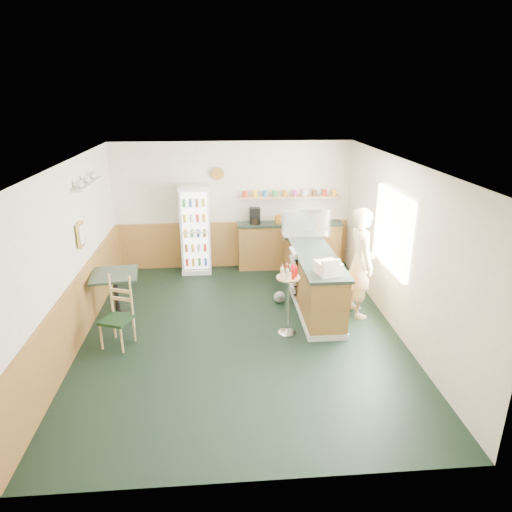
{
  "coord_description": "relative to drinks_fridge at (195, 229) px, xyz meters",
  "views": [
    {
      "loc": [
        -0.27,
        -6.49,
        3.67
      ],
      "look_at": [
        0.3,
        0.6,
        1.08
      ],
      "focal_mm": 32.0,
      "sensor_mm": 36.0,
      "label": 1
    }
  ],
  "objects": [
    {
      "name": "dog_doorstop",
      "position": [
        1.57,
        -1.72,
        -0.81
      ],
      "size": [
        0.21,
        0.27,
        0.25
      ],
      "rotation": [
        0.0,
        0.0,
        -0.39
      ],
      "color": "gray",
      "rests_on": "ground"
    },
    {
      "name": "back_counter",
      "position": [
        1.99,
        0.06,
        -0.38
      ],
      "size": [
        2.24,
        0.42,
        1.69
      ],
      "color": "olive",
      "rests_on": "ground"
    },
    {
      "name": "service_counter",
      "position": [
        2.15,
        -1.67,
        -0.47
      ],
      "size": [
        0.68,
        3.01,
        1.01
      ],
      "color": "olive",
      "rests_on": "ground"
    },
    {
      "name": "drinks_fridge",
      "position": [
        0.0,
        0.0,
        0.0
      ],
      "size": [
        0.61,
        0.53,
        1.86
      ],
      "color": "silver",
      "rests_on": "ground"
    },
    {
      "name": "shopkeeper",
      "position": [
        2.85,
        -2.26,
        0.02
      ],
      "size": [
        0.49,
        0.66,
        1.89
      ],
      "primitive_type": "imported",
      "rotation": [
        0.0,
        0.0,
        1.64
      ],
      "color": "tan",
      "rests_on": "ground"
    },
    {
      "name": "cash_register",
      "position": [
        2.15,
        -2.85,
        0.18
      ],
      "size": [
        0.41,
        0.43,
        0.19
      ],
      "primitive_type": "cube",
      "rotation": [
        0.0,
        0.0,
        0.25
      ],
      "color": "#EEE4C5",
      "rests_on": "service_counter"
    },
    {
      "name": "newspaper_rack",
      "position": [
        1.79,
        -1.76,
        -0.29
      ],
      "size": [
        0.09,
        0.4,
        0.81
      ],
      "color": "black",
      "rests_on": "ground"
    },
    {
      "name": "room_envelope",
      "position": [
        0.57,
        -2.01,
        0.6
      ],
      "size": [
        5.04,
        6.02,
        2.72
      ],
      "color": "beige",
      "rests_on": "ground"
    },
    {
      "name": "ground",
      "position": [
        0.8,
        -2.74,
        -0.93
      ],
      "size": [
        6.0,
        6.0,
        0.0
      ],
      "primitive_type": "plane",
      "color": "black",
      "rests_on": "ground"
    },
    {
      "name": "condiment_stand",
      "position": [
        1.54,
        -2.85,
        -0.18
      ],
      "size": [
        0.37,
        0.37,
        1.14
      ],
      "rotation": [
        0.0,
        0.0,
        -0.11
      ],
      "color": "silver",
      "rests_on": "ground"
    },
    {
      "name": "cafe_table",
      "position": [
        -1.25,
        -2.1,
        -0.35
      ],
      "size": [
        0.84,
        0.84,
        0.82
      ],
      "rotation": [
        0.0,
        0.0,
        0.13
      ],
      "color": "black",
      "rests_on": "ground"
    },
    {
      "name": "cafe_chair",
      "position": [
        -1.07,
        -2.91,
        -0.36
      ],
      "size": [
        0.52,
        0.53,
        1.09
      ],
      "rotation": [
        0.0,
        0.0,
        -0.37
      ],
      "color": "black",
      "rests_on": "ground"
    },
    {
      "name": "display_case",
      "position": [
        2.15,
        -0.91,
        0.33
      ],
      "size": [
        0.9,
        0.47,
        0.51
      ],
      "color": "silver",
      "rests_on": "service_counter"
    }
  ]
}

